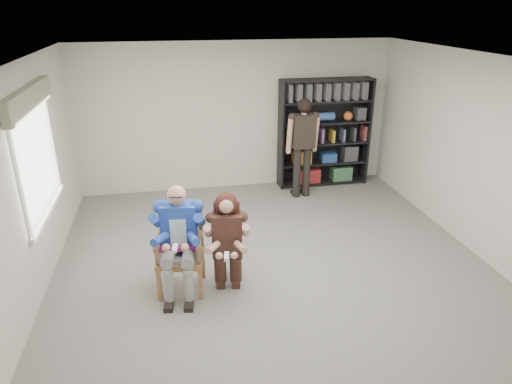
{
  "coord_description": "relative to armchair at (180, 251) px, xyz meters",
  "views": [
    {
      "loc": [
        -1.31,
        -4.99,
        3.43
      ],
      "look_at": [
        -0.2,
        0.6,
        1.05
      ],
      "focal_mm": 32.0,
      "sensor_mm": 36.0,
      "label": 1
    }
  ],
  "objects": [
    {
      "name": "room_shell",
      "position": [
        1.27,
        -0.07,
        0.85
      ],
      "size": [
        6.0,
        7.0,
        2.8
      ],
      "primitive_type": null,
      "color": "beige",
      "rests_on": "ground"
    },
    {
      "name": "floor",
      "position": [
        1.27,
        -0.07,
        -0.55
      ],
      "size": [
        6.0,
        7.0,
        0.01
      ],
      "primitive_type": "cube",
      "color": "#63615C",
      "rests_on": "ground"
    },
    {
      "name": "window_left",
      "position": [
        -1.68,
        0.93,
        1.08
      ],
      "size": [
        0.16,
        2.0,
        1.75
      ],
      "primitive_type": null,
      "color": "white",
      "rests_on": "room_shell"
    },
    {
      "name": "armchair",
      "position": [
        0.0,
        0.0,
        0.0
      ],
      "size": [
        0.72,
        0.7,
        1.1
      ],
      "primitive_type": null,
      "rotation": [
        0.0,
        0.0,
        -0.16
      ],
      "color": "#A56B3A",
      "rests_on": "floor"
    },
    {
      "name": "seated_man",
      "position": [
        0.0,
        -0.0,
        0.16
      ],
      "size": [
        0.74,
        0.94,
        1.42
      ],
      "primitive_type": null,
      "rotation": [
        0.0,
        0.0,
        -0.16
      ],
      "color": "#1E2D9C",
      "rests_on": "floor"
    },
    {
      "name": "kneeling_woman",
      "position": [
        0.58,
        -0.12,
        0.1
      ],
      "size": [
        0.68,
        0.95,
        1.3
      ],
      "primitive_type": null,
      "rotation": [
        0.0,
        0.0,
        -0.16
      ],
      "color": "#381F1B",
      "rests_on": "floor"
    },
    {
      "name": "bookshelf",
      "position": [
        2.97,
        3.21,
        0.5
      ],
      "size": [
        1.8,
        0.38,
        2.1
      ],
      "primitive_type": null,
      "color": "black",
      "rests_on": "floor"
    },
    {
      "name": "standing_man",
      "position": [
        2.37,
        2.64,
        0.38
      ],
      "size": [
        0.6,
        0.36,
        1.85
      ],
      "primitive_type": null,
      "rotation": [
        0.0,
        0.0,
        0.08
      ],
      "color": "black",
      "rests_on": "floor"
    }
  ]
}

